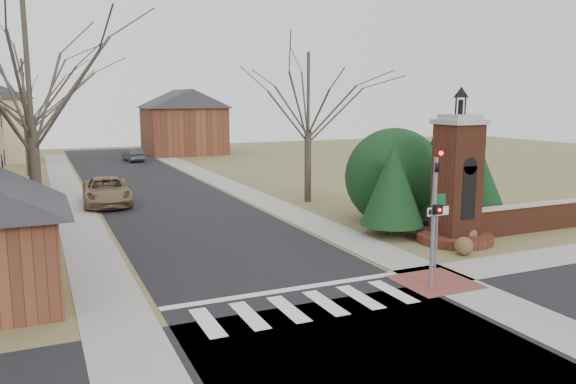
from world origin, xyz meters
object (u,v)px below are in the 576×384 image
pickup_truck (107,191)px  distant_car (133,155)px  brick_gate_monument (456,191)px  sign_post (437,217)px  traffic_signal_pole (434,209)px

pickup_truck → distant_car: bearing=81.1°
brick_gate_monument → distant_car: bearing=101.2°
sign_post → brick_gate_monument: (3.41, 3.01, 0.22)m
distant_car → traffic_signal_pole: bearing=88.3°
distant_car → brick_gate_monument: bearing=95.8°
traffic_signal_pole → pickup_truck: bearing=111.8°
traffic_signal_pole → pickup_truck: 20.82m
brick_gate_monument → distant_car: brick_gate_monument is taller
traffic_signal_pole → sign_post: size_ratio=1.64×
brick_gate_monument → distant_car: 38.04m
traffic_signal_pole → sign_post: 2.02m
traffic_signal_pole → pickup_truck: (-7.70, 19.26, -1.81)m
distant_car → sign_post: bearing=90.2°
traffic_signal_pole → pickup_truck: traffic_signal_pole is taller
traffic_signal_pole → sign_post: bearing=47.6°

